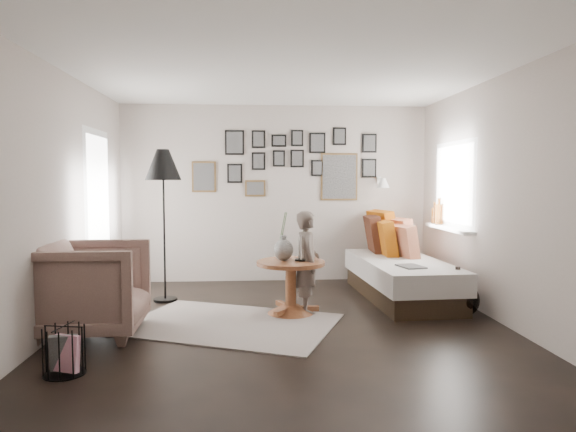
{
  "coord_description": "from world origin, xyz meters",
  "views": [
    {
      "loc": [
        -0.36,
        -5.21,
        1.5
      ],
      "look_at": [
        0.05,
        0.5,
        1.1
      ],
      "focal_mm": 32.0,
      "sensor_mm": 36.0,
      "label": 1
    }
  ],
  "objects": [
    {
      "name": "ground",
      "position": [
        0.0,
        0.0,
        0.0
      ],
      "size": [
        4.8,
        4.8,
        0.0
      ],
      "primitive_type": "plane",
      "color": "black",
      "rests_on": "ground"
    },
    {
      "name": "wall_back",
      "position": [
        0.0,
        2.4,
        1.3
      ],
      "size": [
        4.5,
        0.0,
        4.5
      ],
      "primitive_type": "plane",
      "rotation": [
        1.57,
        0.0,
        0.0
      ],
      "color": "#B0A39A",
      "rests_on": "ground"
    },
    {
      "name": "wall_front",
      "position": [
        0.0,
        -2.4,
        1.3
      ],
      "size": [
        4.5,
        0.0,
        4.5
      ],
      "primitive_type": "plane",
      "rotation": [
        -1.57,
        0.0,
        0.0
      ],
      "color": "#B0A39A",
      "rests_on": "ground"
    },
    {
      "name": "wall_left",
      "position": [
        -2.25,
        0.0,
        1.3
      ],
      "size": [
        0.0,
        4.8,
        4.8
      ],
      "primitive_type": "plane",
      "rotation": [
        1.57,
        0.0,
        1.57
      ],
      "color": "#B0A39A",
      "rests_on": "ground"
    },
    {
      "name": "wall_right",
      "position": [
        2.25,
        0.0,
        1.3
      ],
      "size": [
        0.0,
        4.8,
        4.8
      ],
      "primitive_type": "plane",
      "rotation": [
        1.57,
        0.0,
        -1.57
      ],
      "color": "#B0A39A",
      "rests_on": "ground"
    },
    {
      "name": "ceiling",
      "position": [
        0.0,
        0.0,
        2.6
      ],
      "size": [
        4.8,
        4.8,
        0.0
      ],
      "primitive_type": "plane",
      "rotation": [
        3.14,
        0.0,
        0.0
      ],
      "color": "white",
      "rests_on": "wall_back"
    },
    {
      "name": "door_left",
      "position": [
        -2.23,
        1.2,
        1.05
      ],
      "size": [
        0.0,
        2.14,
        2.14
      ],
      "color": "white",
      "rests_on": "wall_left"
    },
    {
      "name": "window_right",
      "position": [
        2.18,
        1.34,
        0.93
      ],
      "size": [
        0.15,
        1.32,
        1.3
      ],
      "color": "white",
      "rests_on": "wall_right"
    },
    {
      "name": "gallery_wall",
      "position": [
        0.29,
        2.38,
        1.74
      ],
      "size": [
        2.74,
        0.03,
        1.08
      ],
      "color": "brown",
      "rests_on": "wall_back"
    },
    {
      "name": "wall_sconce",
      "position": [
        1.55,
        2.13,
        1.46
      ],
      "size": [
        0.18,
        0.36,
        0.16
      ],
      "color": "white",
      "rests_on": "wall_back"
    },
    {
      "name": "rug",
      "position": [
        -0.59,
        0.07,
        0.01
      ],
      "size": [
        2.5,
        2.16,
        0.01
      ],
      "primitive_type": "cube",
      "rotation": [
        0.0,
        0.0,
        -0.39
      ],
      "color": "silver",
      "rests_on": "ground"
    },
    {
      "name": "pedestal_table",
      "position": [
        0.08,
        0.44,
        0.28
      ],
      "size": [
        0.76,
        0.76,
        0.6
      ],
      "rotation": [
        0.0,
        0.0,
        -0.36
      ],
      "color": "brown",
      "rests_on": "ground"
    },
    {
      "name": "vase",
      "position": [
        -0.0,
        0.46,
        0.77
      ],
      "size": [
        0.22,
        0.22,
        0.55
      ],
      "color": "black",
      "rests_on": "pedestal_table"
    },
    {
      "name": "candles",
      "position": [
        0.19,
        0.44,
        0.74
      ],
      "size": [
        0.13,
        0.13,
        0.28
      ],
      "color": "black",
      "rests_on": "pedestal_table"
    },
    {
      "name": "daybed",
      "position": [
        1.54,
        1.22,
        0.34
      ],
      "size": [
        1.05,
        2.28,
        1.07
      ],
      "rotation": [
        0.0,
        0.0,
        0.05
      ],
      "color": "black",
      "rests_on": "ground"
    },
    {
      "name": "magazine_on_daybed",
      "position": [
        1.48,
        0.56,
        0.5
      ],
      "size": [
        0.31,
        0.37,
        0.02
      ],
      "primitive_type": "cube",
      "rotation": [
        0.0,
        0.0,
        0.23
      ],
      "color": "black",
      "rests_on": "daybed"
    },
    {
      "name": "armchair",
      "position": [
        -1.9,
        -0.2,
        0.46
      ],
      "size": [
        1.03,
        1.0,
        0.91
      ],
      "primitive_type": "imported",
      "rotation": [
        0.0,
        0.0,
        1.6
      ],
      "color": "#73584E",
      "rests_on": "ground"
    },
    {
      "name": "armchair_cushion",
      "position": [
        -1.87,
        -0.15,
        0.48
      ],
      "size": [
        0.42,
        0.43,
        0.19
      ],
      "primitive_type": "cube",
      "rotation": [
        -0.21,
        0.0,
        -0.01
      ],
      "color": "silver",
      "rests_on": "armchair"
    },
    {
      "name": "floor_lamp",
      "position": [
        -1.43,
        1.18,
        1.62
      ],
      "size": [
        0.44,
        0.44,
        1.88
      ],
      "rotation": [
        0.0,
        0.0,
        -0.08
      ],
      "color": "black",
      "rests_on": "ground"
    },
    {
      "name": "magazine_basket",
      "position": [
        -1.81,
        -1.22,
        0.19
      ],
      "size": [
        0.35,
        0.35,
        0.38
      ],
      "rotation": [
        0.0,
        0.0,
        -0.19
      ],
      "color": "black",
      "rests_on": "ground"
    },
    {
      "name": "demijohn_large",
      "position": [
        1.96,
        0.36,
        0.2
      ],
      "size": [
        0.35,
        0.35,
        0.53
      ],
      "color": "black",
      "rests_on": "ground"
    },
    {
      "name": "demijohn_small",
      "position": [
        2.0,
        0.24,
        0.18
      ],
      "size": [
        0.31,
        0.31,
        0.48
      ],
      "color": "black",
      "rests_on": "ground"
    },
    {
      "name": "child",
      "position": [
        0.27,
        0.49,
        0.58
      ],
      "size": [
        0.29,
        0.43,
        1.15
      ],
      "primitive_type": "imported",
      "rotation": [
        0.0,
        0.0,
        1.6
      ],
      "color": "#5C5048",
      "rests_on": "ground"
    }
  ]
}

